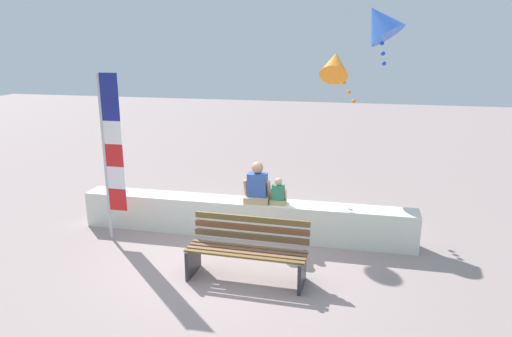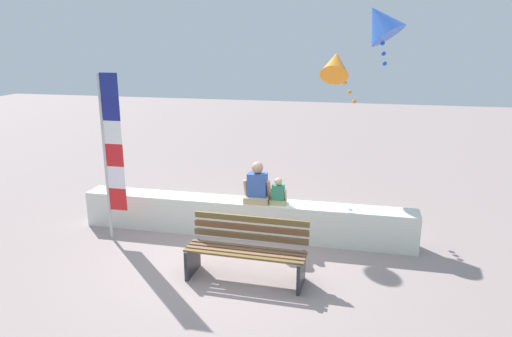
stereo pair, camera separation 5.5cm
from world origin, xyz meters
TOP-DOWN VIEW (x-y plane):
  - ground_plane at (0.00, 0.00)m, footprint 40.00×40.00m
  - seawall_ledge at (0.00, 1.10)m, footprint 5.98×0.48m
  - park_bench at (0.42, -0.41)m, footprint 1.78×0.66m
  - person_adult at (0.25, 1.06)m, footprint 0.48×0.35m
  - person_child at (0.62, 1.06)m, footprint 0.31×0.23m
  - flag_banner at (-2.15, 0.45)m, footprint 0.36×0.05m
  - kite_orange at (1.40, 2.93)m, footprint 0.73×0.81m
  - kite_blue at (2.17, 2.15)m, footprint 1.03×0.91m

SIDE VIEW (x-z plane):
  - ground_plane at x=0.00m, z-range 0.00..0.00m
  - seawall_ledge at x=0.00m, z-range 0.00..0.66m
  - park_bench at x=0.42m, z-range -0.02..0.87m
  - person_child at x=0.62m, z-range 0.60..1.07m
  - person_adult at x=0.25m, z-range 0.57..1.30m
  - flag_banner at x=-2.15m, z-range 0.17..3.06m
  - kite_orange at x=1.40m, z-range 2.36..3.52m
  - kite_blue at x=2.17m, z-range 3.11..4.29m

